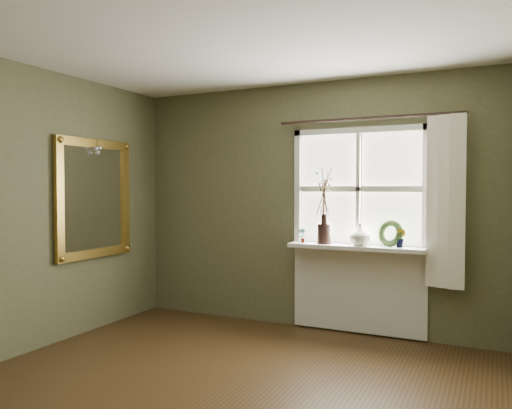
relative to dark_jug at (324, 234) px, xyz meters
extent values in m
plane|color=silver|center=(-0.23, -2.12, 1.58)|extent=(4.50, 4.50, 0.00)
cube|color=brown|center=(-0.23, 0.18, 0.28)|extent=(4.00, 0.10, 2.60)
cube|color=silver|center=(0.32, 0.10, -0.13)|extent=(1.36, 0.06, 0.06)
cube|color=silver|center=(0.32, 0.10, 1.05)|extent=(1.36, 0.06, 0.06)
cube|color=silver|center=(-0.33, 0.10, 0.46)|extent=(0.06, 0.06, 1.24)
cube|color=silver|center=(0.97, 0.10, 0.46)|extent=(0.06, 0.06, 1.24)
cube|color=silver|center=(0.32, 0.10, 0.46)|extent=(1.24, 0.05, 0.04)
cube|color=silver|center=(0.32, 0.10, 0.46)|extent=(0.04, 0.05, 1.12)
cube|color=white|center=(0.00, 0.12, 0.75)|extent=(0.59, 0.01, 0.53)
cube|color=white|center=(0.65, 0.12, 0.75)|extent=(0.59, 0.01, 0.53)
cube|color=white|center=(0.00, 0.12, 0.16)|extent=(0.59, 0.01, 0.53)
cube|color=white|center=(0.65, 0.12, 0.16)|extent=(0.59, 0.01, 0.53)
cube|color=silver|center=(0.32, 0.00, -0.12)|extent=(1.36, 0.26, 0.04)
cube|color=silver|center=(0.32, 0.11, -0.56)|extent=(1.36, 0.04, 0.88)
cylinder|color=black|center=(0.00, 0.00, 0.00)|extent=(0.15, 0.15, 0.21)
imported|color=beige|center=(0.37, 0.00, 0.01)|extent=(0.24, 0.24, 0.22)
torus|color=#2A3E1B|center=(0.66, 0.04, 0.00)|extent=(0.29, 0.21, 0.27)
imported|color=#2A3E1B|center=(-0.24, 0.00, -0.03)|extent=(0.09, 0.07, 0.15)
imported|color=#2A3E1B|center=(0.76, 0.00, -0.01)|extent=(0.12, 0.11, 0.18)
cube|color=silver|center=(1.16, 0.01, 0.34)|extent=(0.36, 0.12, 1.59)
cylinder|color=black|center=(0.42, 0.05, 1.16)|extent=(1.84, 0.03, 0.03)
cube|color=white|center=(-2.20, -0.94, 0.36)|extent=(0.02, 0.85, 1.05)
cube|color=#A78231|center=(-2.19, -0.94, 0.93)|extent=(0.05, 1.03, 0.09)
cube|color=#A78231|center=(-2.19, -0.94, -0.21)|extent=(0.05, 1.03, 0.09)
cube|color=#A78231|center=(-2.19, -1.41, 0.36)|extent=(0.05, 0.09, 1.05)
cube|color=#A78231|center=(-2.19, -0.47, 0.36)|extent=(0.05, 0.09, 1.05)
sphere|color=silver|center=(-2.14, -0.97, 0.87)|extent=(0.04, 0.04, 0.04)
sphere|color=silver|center=(-2.14, -0.94, 0.83)|extent=(0.04, 0.04, 0.04)
sphere|color=silver|center=(-2.14, -0.91, 0.88)|extent=(0.04, 0.04, 0.04)
camera|label=1|loc=(1.58, -4.88, 0.46)|focal=35.00mm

